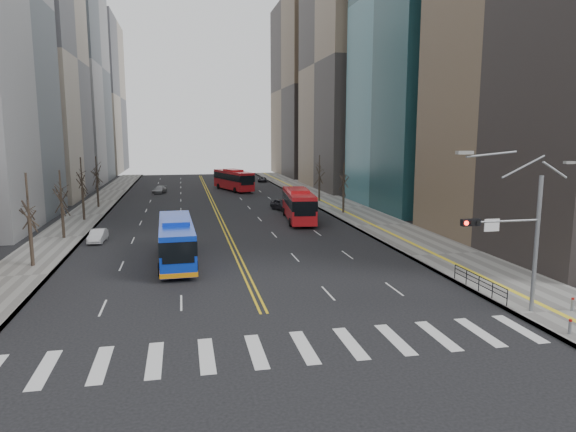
% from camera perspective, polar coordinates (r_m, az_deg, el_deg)
% --- Properties ---
extents(ground, '(220.00, 220.00, 0.00)m').
position_cam_1_polar(ground, '(25.61, -0.83, -14.57)').
color(ground, black).
extents(sidewalk_right, '(7.00, 130.00, 0.15)m').
position_cam_1_polar(sidewalk_right, '(72.20, 6.08, 0.96)').
color(sidewalk_right, slate).
rests_on(sidewalk_right, ground).
extents(sidewalk_left, '(5.00, 130.00, 0.15)m').
position_cam_1_polar(sidewalk_left, '(69.85, -21.54, 0.09)').
color(sidewalk_left, slate).
rests_on(sidewalk_left, ground).
extents(crosswalk, '(26.70, 4.00, 0.01)m').
position_cam_1_polar(crosswalk, '(25.61, -0.83, -14.56)').
color(crosswalk, silver).
rests_on(crosswalk, ground).
extents(centerline, '(0.55, 100.00, 0.01)m').
position_cam_1_polar(centerline, '(78.83, -8.41, 1.55)').
color(centerline, gold).
rests_on(centerline, ground).
extents(office_towers, '(83.00, 134.00, 58.00)m').
position_cam_1_polar(office_towers, '(92.65, -9.21, 17.50)').
color(office_towers, gray).
rests_on(office_towers, ground).
extents(signal_mast, '(5.37, 0.37, 9.39)m').
position_cam_1_polar(signal_mast, '(31.40, 23.89, -1.63)').
color(signal_mast, gray).
rests_on(signal_mast, ground).
extents(pedestrian_railing, '(0.06, 6.06, 1.02)m').
position_cam_1_polar(pedestrian_railing, '(35.81, 20.45, -6.79)').
color(pedestrian_railing, black).
rests_on(pedestrian_railing, sidewalk_right).
extents(bollards, '(2.87, 3.17, 0.78)m').
position_cam_1_polar(bollards, '(32.33, 29.31, -9.62)').
color(bollards, gray).
rests_on(bollards, sidewalk_right).
extents(street_trees, '(35.20, 47.20, 7.60)m').
position_cam_1_polar(street_trees, '(57.90, -14.43, 3.48)').
color(street_trees, '#2E231C').
rests_on(street_trees, ground).
extents(blue_bus, '(3.15, 12.48, 3.60)m').
position_cam_1_polar(blue_bus, '(42.33, -12.31, -2.53)').
color(blue_bus, '#0C30B7').
rests_on(blue_bus, ground).
extents(red_bus_near, '(4.09, 12.33, 3.81)m').
position_cam_1_polar(red_bus_near, '(61.08, 1.17, 1.45)').
color(red_bus_near, red).
rests_on(red_bus_near, ground).
extents(red_bus_far, '(6.40, 12.58, 3.87)m').
position_cam_1_polar(red_bus_far, '(94.23, -6.09, 4.14)').
color(red_bus_far, red).
rests_on(red_bus_far, ground).
extents(car_white, '(1.51, 3.80, 1.23)m').
position_cam_1_polar(car_white, '(52.47, -20.38, -2.07)').
color(car_white, silver).
rests_on(car_white, ground).
extents(car_dark_mid, '(3.06, 4.86, 1.54)m').
position_cam_1_polar(car_dark_mid, '(69.58, -0.64, 1.28)').
color(car_dark_mid, black).
rests_on(car_dark_mid, ground).
extents(car_silver, '(2.72, 4.55, 1.24)m').
position_cam_1_polar(car_silver, '(92.00, -14.08, 2.84)').
color(car_silver, gray).
rests_on(car_silver, ground).
extents(car_dark_far, '(2.30, 4.14, 1.10)m').
position_cam_1_polar(car_dark_far, '(110.72, -2.89, 4.09)').
color(car_dark_far, black).
rests_on(car_dark_far, ground).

